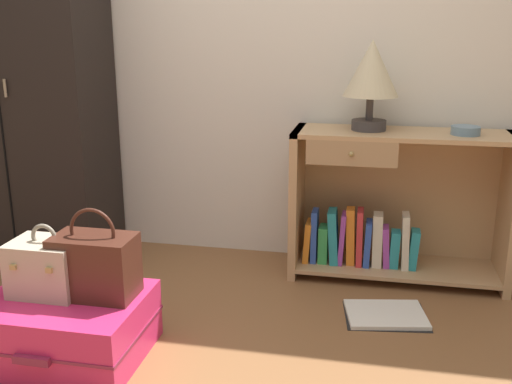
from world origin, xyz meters
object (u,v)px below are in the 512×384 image
at_px(open_book_on_floor, 386,315).
at_px(handbag, 95,265).
at_px(train_case, 47,267).
at_px(wardrobe, 23,83).
at_px(bookshelf, 390,209).
at_px(table_lamp, 371,72).
at_px(suitcase_large, 67,326).
at_px(bowl, 466,130).

bearing_deg(open_book_on_floor, handbag, -154.76).
xyz_separation_m(train_case, handbag, (0.20, 0.01, 0.02)).
height_order(wardrobe, open_book_on_floor, wardrobe).
xyz_separation_m(bookshelf, table_lamp, (-0.13, 0.00, 0.68)).
height_order(table_lamp, open_book_on_floor, table_lamp).
height_order(suitcase_large, train_case, train_case).
height_order(table_lamp, suitcase_large, table_lamp).
distance_m(table_lamp, handbag, 1.57).
xyz_separation_m(bookshelf, train_case, (-1.32, -1.02, -0.00)).
distance_m(wardrobe, open_book_on_floor, 2.22).
bearing_deg(train_case, suitcase_large, -22.39).
relative_size(table_lamp, train_case, 1.53).
relative_size(wardrobe, open_book_on_floor, 4.83).
bearing_deg(train_case, wardrobe, 123.65).
distance_m(wardrobe, bowl, 2.30).
bearing_deg(wardrobe, bookshelf, 1.52).
height_order(train_case, handbag, handbag).
bearing_deg(table_lamp, suitcase_large, -136.33).
bearing_deg(bowl, wardrobe, -179.60).
bearing_deg(bookshelf, suitcase_large, -139.49).
bearing_deg(suitcase_large, bowl, 33.14).
height_order(bookshelf, handbag, bookshelf).
height_order(table_lamp, handbag, table_lamp).
distance_m(bowl, open_book_on_floor, 0.95).
bearing_deg(wardrobe, handbag, -48.63).
xyz_separation_m(train_case, open_book_on_floor, (1.32, 0.54, -0.35)).
relative_size(bookshelf, bowl, 7.94).
height_order(bowl, open_book_on_floor, bowl).
distance_m(suitcase_large, train_case, 0.25).
xyz_separation_m(suitcase_large, open_book_on_floor, (1.23, 0.58, -0.11)).
height_order(bookshelf, train_case, bookshelf).
height_order(suitcase_large, open_book_on_floor, suitcase_large).
bearing_deg(handbag, bookshelf, 41.96).
distance_m(wardrobe, suitcase_large, 1.49).
relative_size(train_case, handbag, 0.80).
height_order(wardrobe, train_case, wardrobe).
bearing_deg(suitcase_large, bookshelf, 40.51).
bearing_deg(suitcase_large, wardrobe, 125.91).
bearing_deg(bookshelf, bowl, -6.31).
bearing_deg(bookshelf, handbag, -138.04).
relative_size(bookshelf, handbag, 3.02).
bearing_deg(table_lamp, bowl, -4.95).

